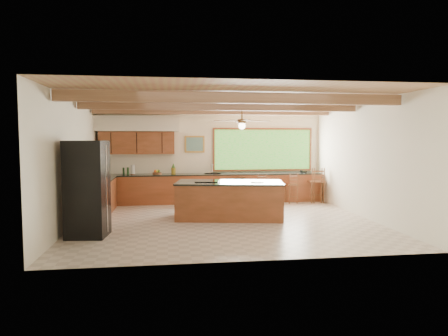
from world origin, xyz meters
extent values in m
plane|color=beige|center=(0.00, 0.00, 0.00)|extent=(7.20, 7.20, 0.00)
cube|color=silver|center=(0.00, 3.25, 1.50)|extent=(7.20, 0.04, 3.00)
cube|color=silver|center=(0.00, -3.25, 1.50)|extent=(7.20, 0.04, 3.00)
cube|color=silver|center=(-3.60, 0.00, 1.50)|extent=(0.04, 6.50, 3.00)
cube|color=silver|center=(3.60, 0.00, 1.50)|extent=(0.04, 6.50, 3.00)
cube|color=#9C7A4E|center=(0.00, 0.00, 3.00)|extent=(7.20, 6.50, 0.04)
cube|color=#8D6646|center=(0.00, -1.60, 2.86)|extent=(7.10, 0.15, 0.22)
cube|color=#8D6646|center=(0.00, 0.50, 2.86)|extent=(7.10, 0.15, 0.22)
cube|color=#8D6646|center=(0.00, 2.30, 2.86)|extent=(7.10, 0.15, 0.22)
cube|color=brown|center=(-2.35, 3.06, 1.90)|extent=(2.30, 0.35, 0.70)
cube|color=silver|center=(-2.35, 2.99, 2.50)|extent=(2.60, 0.50, 0.48)
cylinder|color=#FFEABF|center=(-3.05, 2.99, 2.27)|extent=(0.10, 0.10, 0.01)
cylinder|color=#FFEABF|center=(-1.65, 2.99, 2.27)|extent=(0.10, 0.10, 0.01)
cube|color=#6FAD3D|center=(1.70, 3.22, 1.67)|extent=(3.20, 0.04, 1.30)
cube|color=#B48137|center=(-0.55, 3.22, 1.85)|extent=(0.64, 0.03, 0.54)
cube|color=#457D5B|center=(-0.55, 3.20, 1.85)|extent=(0.54, 0.01, 0.44)
cube|color=brown|center=(0.00, 2.91, 0.44)|extent=(7.00, 0.65, 0.88)
cube|color=black|center=(0.00, 2.91, 0.90)|extent=(7.04, 0.69, 0.04)
cube|color=brown|center=(-3.26, 1.35, 0.44)|extent=(0.65, 2.35, 0.88)
cube|color=black|center=(-3.26, 1.35, 0.90)|extent=(0.69, 2.39, 0.04)
cube|color=black|center=(0.70, 2.58, 0.42)|extent=(0.60, 0.02, 0.78)
cube|color=silver|center=(0.00, 2.91, 0.91)|extent=(0.50, 0.38, 0.03)
cylinder|color=silver|center=(0.00, 3.11, 1.07)|extent=(0.03, 0.03, 0.30)
cylinder|color=silver|center=(0.00, 3.01, 1.20)|extent=(0.03, 0.20, 0.03)
cylinder|color=silver|center=(-2.49, 2.98, 1.07)|extent=(0.12, 0.12, 0.30)
cylinder|color=#1B3E19|center=(-2.78, 3.05, 1.02)|extent=(0.06, 0.06, 0.21)
cylinder|color=#1B3E19|center=(-2.64, 2.95, 1.03)|extent=(0.06, 0.06, 0.22)
cube|color=black|center=(2.99, 2.89, 0.96)|extent=(0.21, 0.18, 0.09)
cube|color=brown|center=(0.16, 0.36, 0.45)|extent=(2.82, 1.66, 0.90)
cube|color=black|center=(0.16, 0.36, 0.92)|extent=(2.87, 1.71, 0.04)
cube|color=black|center=(-0.41, 0.46, 0.95)|extent=(0.66, 0.56, 0.02)
cylinder|color=silver|center=(0.83, 0.15, 0.95)|extent=(0.33, 0.33, 0.02)
cube|color=black|center=(-3.05, -1.14, 1.00)|extent=(0.85, 0.83, 2.00)
cube|color=silver|center=(-2.66, -1.14, 1.00)|extent=(0.03, 0.06, 1.84)
cube|color=brown|center=(1.51, 2.45, 0.57)|extent=(0.41, 0.41, 0.04)
cylinder|color=brown|center=(1.38, 2.32, 0.27)|extent=(0.03, 0.03, 0.55)
cylinder|color=brown|center=(1.64, 2.32, 0.27)|extent=(0.03, 0.03, 0.55)
cylinder|color=brown|center=(1.38, 2.58, 0.27)|extent=(0.03, 0.03, 0.55)
cylinder|color=brown|center=(1.64, 2.58, 0.27)|extent=(0.03, 0.03, 0.55)
cube|color=brown|center=(2.46, 2.45, 0.57)|extent=(0.38, 0.38, 0.04)
cylinder|color=brown|center=(2.33, 2.32, 0.28)|extent=(0.03, 0.03, 0.55)
cylinder|color=brown|center=(2.59, 2.32, 0.28)|extent=(0.03, 0.03, 0.55)
cylinder|color=brown|center=(2.33, 2.58, 0.28)|extent=(0.03, 0.03, 0.55)
cylinder|color=brown|center=(2.59, 2.58, 0.28)|extent=(0.03, 0.03, 0.55)
cube|color=brown|center=(3.22, 2.45, 0.67)|extent=(0.40, 0.40, 0.04)
cylinder|color=brown|center=(3.06, 2.29, 0.33)|extent=(0.04, 0.04, 0.65)
cylinder|color=brown|center=(3.38, 2.29, 0.33)|extent=(0.04, 0.04, 0.65)
cylinder|color=brown|center=(3.06, 2.61, 0.33)|extent=(0.04, 0.04, 0.65)
cylinder|color=brown|center=(3.38, 2.61, 0.33)|extent=(0.04, 0.04, 0.65)
cube|color=brown|center=(3.30, 2.45, 0.67)|extent=(0.40, 0.40, 0.04)
cylinder|color=brown|center=(3.14, 2.29, 0.33)|extent=(0.04, 0.04, 0.65)
cylinder|color=brown|center=(3.46, 2.29, 0.33)|extent=(0.04, 0.04, 0.65)
cylinder|color=brown|center=(3.14, 2.61, 0.33)|extent=(0.04, 0.04, 0.65)
cylinder|color=brown|center=(3.46, 2.61, 0.33)|extent=(0.04, 0.04, 0.65)
camera|label=1|loc=(-1.35, -9.64, 2.05)|focal=32.00mm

